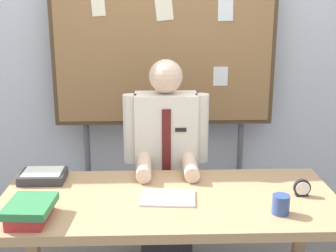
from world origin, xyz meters
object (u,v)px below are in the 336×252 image
at_px(person, 166,173).
at_px(paper_tray, 43,176).
at_px(coffee_mug, 281,204).
at_px(desk_clock, 302,189).
at_px(desk, 169,211).
at_px(bulletin_board, 164,49).
at_px(open_notebook, 168,198).
at_px(book_stack, 30,210).

relative_size(person, paper_tray, 5.44).
height_order(coffee_mug, paper_tray, coffee_mug).
bearing_deg(paper_tray, desk_clock, -10.41).
bearing_deg(coffee_mug, person, 124.73).
bearing_deg(coffee_mug, desk, 158.94).
relative_size(bulletin_board, paper_tray, 7.79).
bearing_deg(desk, open_notebook, -111.44).
height_order(open_notebook, desk_clock, desk_clock).
xyz_separation_m(coffee_mug, paper_tray, (-1.28, 0.47, -0.02)).
relative_size(desk, bulletin_board, 0.90).
relative_size(open_notebook, paper_tray, 1.12).
bearing_deg(desk_clock, book_stack, -170.63).
bearing_deg(desk_clock, desk, 179.74).
distance_m(desk, open_notebook, 0.09).
relative_size(person, bulletin_board, 0.70).
relative_size(person, book_stack, 5.08).
bearing_deg(person, paper_tray, -156.79).
bearing_deg(desk_clock, bulletin_board, 124.42).
xyz_separation_m(desk, bulletin_board, (0.00, 1.05, 0.77)).
height_order(person, coffee_mug, person).
bearing_deg(coffee_mug, desk_clock, 50.00).
bearing_deg(open_notebook, desk, 68.56).
relative_size(desk, person, 1.29).
bearing_deg(bulletin_board, book_stack, -117.91).
height_order(desk, bulletin_board, bulletin_board).
distance_m(desk, paper_tray, 0.79).
xyz_separation_m(book_stack, desk_clock, (1.40, 0.23, -0.01)).
relative_size(person, coffee_mug, 14.38).
bearing_deg(person, desk, -90.00).
bearing_deg(open_notebook, person, 89.25).
height_order(open_notebook, coffee_mug, coffee_mug).
bearing_deg(person, coffee_mug, -55.27).
relative_size(book_stack, desk_clock, 2.99).
xyz_separation_m(desk, coffee_mug, (0.55, -0.21, 0.13)).
distance_m(person, coffee_mug, 0.97).
relative_size(coffee_mug, paper_tray, 0.38).
height_order(desk, open_notebook, open_notebook).
height_order(bulletin_board, book_stack, bulletin_board).
distance_m(book_stack, coffee_mug, 1.22).
relative_size(book_stack, coffee_mug, 2.83).
bearing_deg(bulletin_board, paper_tray, -133.06).
distance_m(bulletin_board, open_notebook, 1.26).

